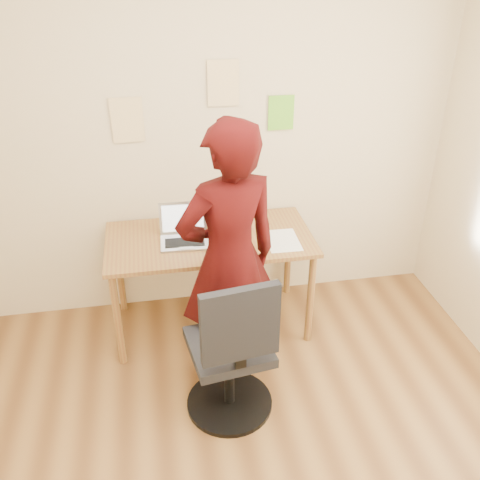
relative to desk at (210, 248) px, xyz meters
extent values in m
cube|color=beige|center=(0.05, 0.39, 0.70)|extent=(3.50, 0.04, 2.70)
cube|color=olive|center=(0.00, 0.00, 0.07)|extent=(1.40, 0.70, 0.03)
cylinder|color=olive|center=(-0.65, -0.30, -0.30)|extent=(0.05, 0.05, 0.71)
cylinder|color=olive|center=(0.65, -0.30, -0.30)|extent=(0.05, 0.05, 0.71)
cylinder|color=olive|center=(-0.65, 0.30, -0.30)|extent=(0.05, 0.05, 0.71)
cylinder|color=olive|center=(0.65, 0.30, -0.30)|extent=(0.05, 0.05, 0.71)
cube|color=#ADADB4|center=(-0.17, -0.05, 0.09)|extent=(0.33, 0.24, 0.01)
cube|color=black|center=(-0.17, -0.05, 0.10)|extent=(0.27, 0.13, 0.00)
cube|color=#ADADB4|center=(-0.17, 0.09, 0.21)|extent=(0.32, 0.08, 0.22)
cube|color=white|center=(-0.17, 0.09, 0.21)|extent=(0.28, 0.06, 0.18)
cube|color=white|center=(0.48, -0.13, 0.09)|extent=(0.22, 0.31, 0.00)
cube|color=black|center=(0.21, -0.21, 0.09)|extent=(0.12, 0.15, 0.01)
cube|color=#3F4C59|center=(0.21, -0.21, 0.10)|extent=(0.10, 0.12, 0.00)
cube|color=#ECCC8D|center=(-0.48, 0.36, 0.82)|extent=(0.21, 0.00, 0.30)
cube|color=#ECCC8D|center=(0.17, 0.36, 1.03)|extent=(0.21, 0.00, 0.30)
cube|color=#6CC82D|center=(0.56, 0.36, 0.82)|extent=(0.18, 0.00, 0.24)
cube|color=black|center=(0.00, -0.81, -0.19)|extent=(0.50, 0.50, 0.06)
cube|color=black|center=(0.03, -1.02, 0.14)|extent=(0.43, 0.11, 0.45)
cube|color=black|center=(0.03, -1.01, -0.09)|extent=(0.07, 0.05, 0.12)
cylinder|color=black|center=(0.00, -0.81, -0.43)|extent=(0.06, 0.06, 0.45)
cylinder|color=black|center=(0.00, -0.81, -0.64)|extent=(0.53, 0.53, 0.03)
imported|color=#320706|center=(0.05, -0.52, 0.22)|extent=(0.72, 0.57, 1.74)
camera|label=1|loc=(-0.35, -3.15, 1.89)|focal=40.00mm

